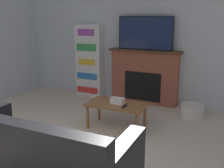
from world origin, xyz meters
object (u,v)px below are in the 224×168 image
tv (145,33)px  couch (38,164)px  bookshelf (90,61)px  storage_basket (192,111)px  fireplace (144,76)px  coffee_table (116,107)px

tv → couch: 3.53m
couch → bookshelf: bookshelf is taller
bookshelf → storage_basket: 2.55m
fireplace → coffee_table: fireplace is taller
tv → bookshelf: size_ratio=0.70×
bookshelf → storage_basket: (2.42, -0.43, -0.70)m
tv → storage_basket: size_ratio=2.75×
fireplace → bookshelf: (-1.32, -0.02, 0.24)m
fireplace → couch: size_ratio=0.77×
bookshelf → coffee_table: bearing=-47.8°
fireplace → coffee_table: (0.03, -1.51, -0.21)m
coffee_table → storage_basket: (1.07, 1.05, -0.25)m
storage_basket → couch: bearing=-111.7°
coffee_table → couch: bearing=-92.4°
fireplace → storage_basket: fireplace is taller
fireplace → coffee_table: size_ratio=1.57×
coffee_table → tv: bearing=91.0°
tv → couch: (-0.05, -3.33, -1.18)m
fireplace → storage_basket: bearing=-22.6°
storage_basket → tv: bearing=158.3°
fireplace → couch: 3.36m
coffee_table → storage_basket: 1.52m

